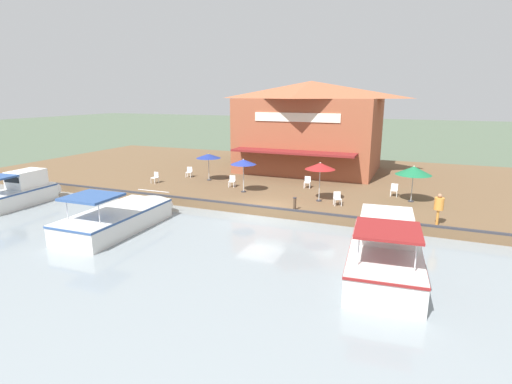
% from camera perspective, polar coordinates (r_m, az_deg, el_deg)
% --- Properties ---
extents(ground_plane, '(220.00, 220.00, 0.00)m').
position_cam_1_polar(ground_plane, '(24.52, 0.77, -3.63)').
color(ground_plane, '#4C5B47').
extents(quay_deck, '(22.00, 56.00, 0.60)m').
position_cam_1_polar(quay_deck, '(34.58, 7.59, 1.90)').
color(quay_deck, brown).
rests_on(quay_deck, ground).
extents(quay_edge_fender, '(0.20, 50.40, 0.10)m').
position_cam_1_polar(quay_edge_fender, '(24.42, 0.86, -2.11)').
color(quay_edge_fender, '#2D2D33').
rests_on(quay_edge_fender, quay_deck).
extents(waterfront_restaurant, '(10.39, 12.33, 7.89)m').
position_cam_1_polar(waterfront_restaurant, '(36.43, 7.70, 9.33)').
color(waterfront_restaurant, brown).
rests_on(waterfront_restaurant, quay_deck).
extents(patio_umbrella_by_entrance, '(1.96, 1.96, 2.19)m').
position_cam_1_polar(patio_umbrella_by_entrance, '(32.10, -6.81, 5.12)').
color(patio_umbrella_by_entrance, '#B7B7B7').
rests_on(patio_umbrella_by_entrance, quay_deck).
extents(patio_umbrella_far_corner, '(1.79, 1.79, 2.37)m').
position_cam_1_polar(patio_umbrella_far_corner, '(27.91, -1.82, 4.29)').
color(patio_umbrella_far_corner, '#B7B7B7').
rests_on(patio_umbrella_far_corner, quay_deck).
extents(patio_umbrella_near_quay_edge, '(1.93, 1.93, 2.55)m').
position_cam_1_polar(patio_umbrella_near_quay_edge, '(25.75, 9.15, 3.66)').
color(patio_umbrella_near_quay_edge, '#B7B7B7').
rests_on(patio_umbrella_near_quay_edge, quay_deck).
extents(patio_umbrella_back_row, '(2.22, 2.22, 2.35)m').
position_cam_1_polar(patio_umbrella_back_row, '(27.21, 21.60, 2.87)').
color(patio_umbrella_back_row, '#B7B7B7').
rests_on(patio_umbrella_back_row, quay_deck).
extents(cafe_chair_mid_patio, '(0.49, 0.49, 0.85)m').
position_cam_1_polar(cafe_chair_mid_patio, '(29.72, 7.36, 1.50)').
color(cafe_chair_mid_patio, white).
rests_on(cafe_chair_mid_patio, quay_deck).
extents(cafe_chair_beside_entrance, '(0.58, 0.58, 0.85)m').
position_cam_1_polar(cafe_chair_beside_entrance, '(25.32, 11.54, -0.82)').
color(cafe_chair_beside_entrance, white).
rests_on(cafe_chair_beside_entrance, quay_deck).
extents(cafe_chair_back_row_seat, '(0.51, 0.51, 0.85)m').
position_cam_1_polar(cafe_chair_back_row_seat, '(29.84, -3.44, 1.64)').
color(cafe_chair_back_row_seat, white).
rests_on(cafe_chair_back_row_seat, quay_deck).
extents(cafe_chair_far_corner_seat, '(0.50, 0.50, 0.85)m').
position_cam_1_polar(cafe_chair_far_corner_seat, '(32.09, -14.19, 2.10)').
color(cafe_chair_far_corner_seat, white).
rests_on(cafe_chair_far_corner_seat, quay_deck).
extents(cafe_chair_under_first_umbrella, '(0.44, 0.44, 0.85)m').
position_cam_1_polar(cafe_chair_under_first_umbrella, '(28.62, 19.14, 0.37)').
color(cafe_chair_under_first_umbrella, white).
rests_on(cafe_chair_under_first_umbrella, quay_deck).
extents(cafe_chair_facing_river, '(0.52, 0.52, 0.85)m').
position_cam_1_polar(cafe_chair_facing_river, '(33.83, -9.52, 2.91)').
color(cafe_chair_facing_river, white).
rests_on(cafe_chair_facing_river, quay_deck).
extents(person_at_quay_edge, '(0.48, 0.48, 1.70)m').
position_cam_1_polar(person_at_quay_edge, '(23.05, 24.67, -1.73)').
color(person_at_quay_edge, orange).
rests_on(person_at_quay_edge, quay_deck).
extents(motorboat_fourth_along, '(7.90, 3.09, 2.32)m').
position_cam_1_polar(motorboat_fourth_along, '(23.67, -18.31, -3.20)').
color(motorboat_fourth_along, silver).
rests_on(motorboat_fourth_along, river_water).
extents(motorboat_nearest_quay, '(8.37, 3.41, 2.46)m').
position_cam_1_polar(motorboat_nearest_quay, '(18.32, 17.94, -7.40)').
color(motorboat_nearest_quay, silver).
rests_on(motorboat_nearest_quay, river_water).
extents(motorboat_far_downstream, '(6.06, 2.18, 2.26)m').
position_cam_1_polar(motorboat_far_downstream, '(31.26, -30.15, 0.04)').
color(motorboat_far_downstream, white).
rests_on(motorboat_far_downstream, river_water).
extents(mooring_post, '(0.22, 0.22, 0.77)m').
position_cam_1_polar(mooring_post, '(23.92, 5.55, -1.66)').
color(mooring_post, '#473323').
rests_on(mooring_post, quay_deck).
extents(tree_downstream_bank, '(4.42, 4.21, 6.57)m').
position_cam_1_polar(tree_downstream_bank, '(42.99, -0.40, 10.56)').
color(tree_downstream_bank, brown).
rests_on(tree_downstream_bank, quay_deck).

